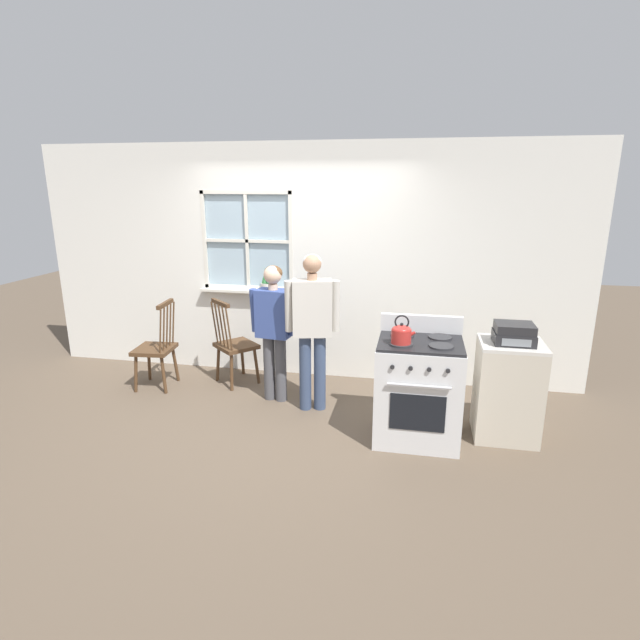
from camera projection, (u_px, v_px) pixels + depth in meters
ground_plane at (271, 425)px, 4.81m from camera, size 16.00×16.00×0.00m
wall_back at (305, 265)px, 5.77m from camera, size 6.40×0.16×2.70m
chair_by_window at (156, 349)px, 5.60m from camera, size 0.44×0.45×1.00m
chair_near_wall at (235, 346)px, 5.72m from camera, size 0.58×0.58×1.00m
person_elderly_left at (274, 322)px, 5.15m from camera, size 0.51×0.25×1.45m
person_teen_center at (312, 320)px, 4.91m from camera, size 0.55×0.29×1.60m
stove at (418, 389)px, 4.46m from camera, size 0.74×0.68×1.08m
kettle at (401, 333)px, 4.22m from camera, size 0.21×0.17×0.25m
potted_plant at (266, 282)px, 5.83m from camera, size 0.12×0.12×0.29m
side_counter at (507, 390)px, 4.49m from camera, size 0.55×0.50×0.90m
stereo at (514, 334)px, 4.33m from camera, size 0.34×0.29×0.18m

